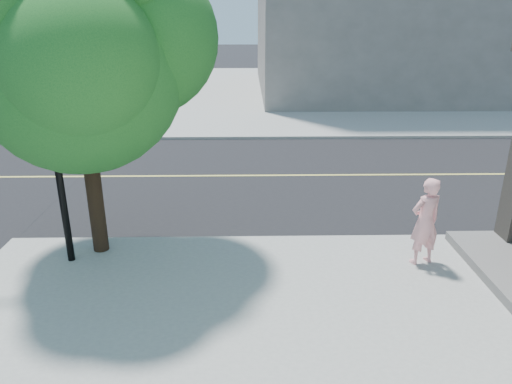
{
  "coord_description": "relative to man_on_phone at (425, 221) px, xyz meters",
  "views": [
    {
      "loc": [
        4.13,
        -9.49,
        4.71
      ],
      "look_at": [
        4.3,
        -0.39,
        1.3
      ],
      "focal_mm": 33.63,
      "sensor_mm": 36.0,
      "label": 1
    }
  ],
  "objects": [
    {
      "name": "ground",
      "position": [
        -7.5,
        1.22,
        -0.99
      ],
      "size": [
        140.0,
        140.0,
        0.0
      ],
      "primitive_type": "plane",
      "color": "black",
      "rests_on": "ground"
    },
    {
      "name": "sidewalk_ne",
      "position": [
        6.0,
        22.72,
        -0.93
      ],
      "size": [
        29.0,
        25.0,
        0.12
      ],
      "primitive_type": "cube",
      "color": "#9A9A94",
      "rests_on": "ground"
    },
    {
      "name": "street_tree",
      "position": [
        -6.3,
        0.68,
        3.2
      ],
      "size": [
        4.76,
        4.32,
        6.31
      ],
      "rotation": [
        0.0,
        0.0,
        -0.31
      ],
      "color": "black",
      "rests_on": "sidewalk_se"
    },
    {
      "name": "road_ew",
      "position": [
        -7.5,
        5.72,
        -0.99
      ],
      "size": [
        140.0,
        9.0,
        0.01
      ],
      "primitive_type": "cube",
      "color": "black",
      "rests_on": "ground"
    },
    {
      "name": "man_on_phone",
      "position": [
        0.0,
        0.0,
        0.0
      ],
      "size": [
        0.74,
        0.6,
        1.74
      ],
      "primitive_type": "imported",
      "rotation": [
        0.0,
        0.0,
        3.47
      ],
      "color": "#FAA7AB",
      "rests_on": "sidewalk_se"
    }
  ]
}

